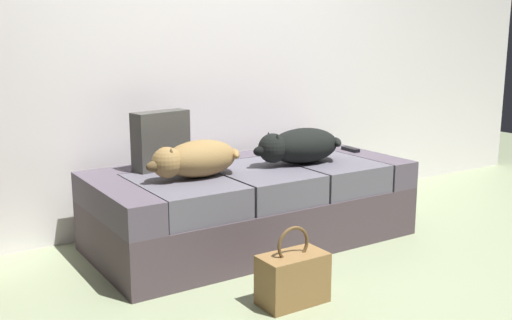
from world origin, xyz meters
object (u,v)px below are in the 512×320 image
object	(u,v)px
couch	(251,205)
tv_remote	(350,149)
dog_tan	(195,159)
dog_dark	(299,146)
throw_pillow	(161,140)
handbag	(293,278)

from	to	relation	value
couch	tv_remote	xyz separation A→B (m)	(0.83, 0.06, 0.25)
dog_tan	dog_dark	size ratio (longest dim) A/B	0.94
dog_tan	tv_remote	bearing A→B (deg)	5.41
dog_dark	tv_remote	distance (m)	0.57
dog_tan	throw_pillow	size ratio (longest dim) A/B	1.77
tv_remote	couch	bearing A→B (deg)	-172.94
dog_dark	throw_pillow	world-z (taller)	throw_pillow
dog_tan	throw_pillow	xyz separation A→B (m)	(-0.06, 0.30, 0.07)
dog_dark	throw_pillow	bearing A→B (deg)	157.20
dog_tan	handbag	distance (m)	0.90
throw_pillow	couch	bearing A→B (deg)	-27.29
tv_remote	throw_pillow	bearing A→B (deg)	175.04
dog_tan	dog_dark	world-z (taller)	dog_dark
dog_dark	handbag	xyz separation A→B (m)	(-0.59, -0.76, -0.45)
couch	tv_remote	bearing A→B (deg)	3.83
couch	handbag	xyz separation A→B (m)	(-0.30, -0.84, -0.11)
handbag	tv_remote	bearing A→B (deg)	38.21
throw_pillow	handbag	bearing A→B (deg)	-81.12
couch	throw_pillow	distance (m)	0.67
couch	handbag	bearing A→B (deg)	-109.86
dog_tan	dog_dark	distance (m)	0.70
throw_pillow	handbag	world-z (taller)	throw_pillow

